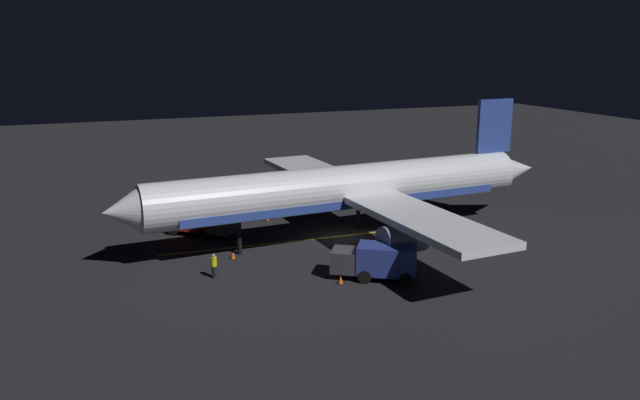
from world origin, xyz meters
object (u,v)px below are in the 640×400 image
Objects in this scene: traffic_cone_near_right at (267,218)px; traffic_cone_far at (341,280)px; baggage_truck at (200,221)px; ground_crew_worker at (214,266)px; airliner at (350,189)px; catering_truck at (378,262)px; traffic_cone_near_left at (233,256)px; traffic_cone_under_wing at (227,232)px.

traffic_cone_far is at bearing -179.82° from traffic_cone_near_right.
baggage_truck is 10.35m from ground_crew_worker.
ground_crew_worker is 14.50m from traffic_cone_near_right.
airliner reaches higher than traffic_cone_far.
catering_truck reaches higher than traffic_cone_far.
traffic_cone_near_left is at bearing -32.64° from ground_crew_worker.
airliner is 12.82m from baggage_truck.
ground_crew_worker reaches higher than traffic_cone_near_left.
catering_truck is at bearing -152.48° from traffic_cone_under_wing.
catering_truck is 16.88m from traffic_cone_near_right.
baggage_truck reaches higher than traffic_cone_under_wing.
ground_crew_worker is 10.00m from traffic_cone_under_wing.
catering_truck is 11.20m from ground_crew_worker.
traffic_cone_near_right and traffic_cone_far have the same top height.
baggage_truck is at bearing 107.61° from traffic_cone_near_right.
traffic_cone_near_right is at bearing -31.17° from traffic_cone_near_left.
traffic_cone_near_left is 10.50m from traffic_cone_near_right.
baggage_truck is 7.07m from traffic_cone_near_left.
traffic_cone_under_wing is (4.66, 9.13, -3.89)m from airliner.
catering_truck is at bearing -92.81° from traffic_cone_far.
catering_truck is 2.88m from traffic_cone_far.
traffic_cone_near_left is 9.30m from traffic_cone_far.
catering_truck is at bearing -147.63° from baggage_truck.
baggage_truck is 10.28× the size of traffic_cone_far.
traffic_cone_near_right is 1.00× the size of traffic_cone_far.
catering_truck is 10.75× the size of traffic_cone_under_wing.
traffic_cone_under_wing is at bearing 27.52° from catering_truck.
traffic_cone_under_wing is (9.46, -3.18, -0.64)m from ground_crew_worker.
traffic_cone_under_wing is (-2.88, 4.41, 0.00)m from traffic_cone_near_right.
catering_truck is 10.75× the size of traffic_cone_far.
traffic_cone_under_wing is at bearing 62.95° from airliner.
airliner is at bearing -81.93° from traffic_cone_near_left.
traffic_cone_near_right is 1.00× the size of traffic_cone_under_wing.
traffic_cone_under_wing is (6.11, -1.03, 0.00)m from traffic_cone_near_left.
baggage_truck is 10.28× the size of traffic_cone_near_left.
baggage_truck is 10.28× the size of traffic_cone_near_right.
traffic_cone_near_left is at bearing 170.43° from traffic_cone_under_wing.
catering_truck reaches higher than ground_crew_worker.
airliner is at bearing -27.59° from traffic_cone_far.
traffic_cone_near_right and traffic_cone_under_wing have the same top height.
traffic_cone_under_wing is (13.75, 7.16, -0.99)m from catering_truck.
traffic_cone_near_left is (-1.44, 10.16, -3.89)m from airliner.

